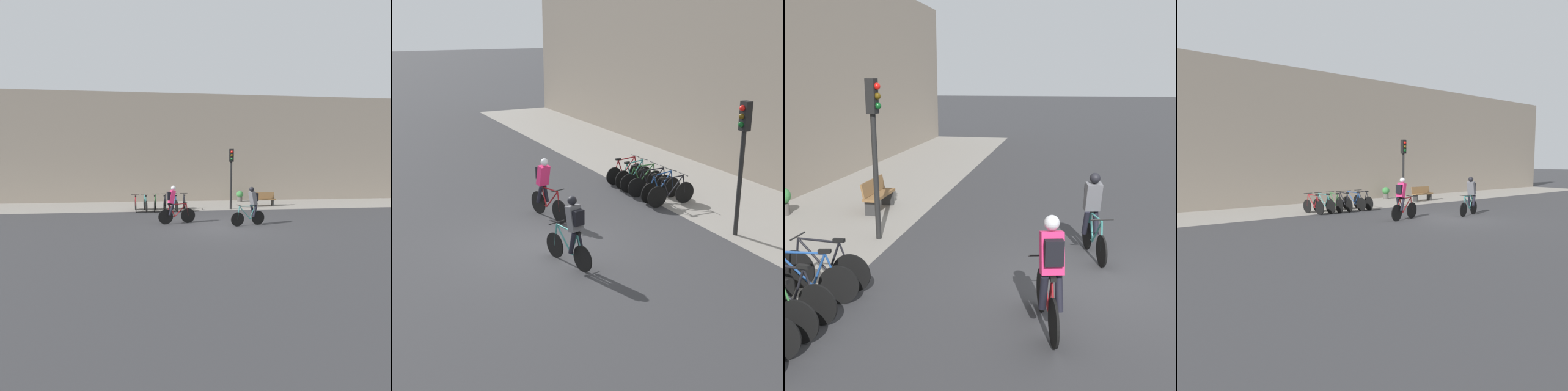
% 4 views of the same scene
% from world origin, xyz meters
% --- Properties ---
extents(ground, '(200.00, 200.00, 0.00)m').
position_xyz_m(ground, '(0.00, 0.00, 0.00)').
color(ground, '#333335').
extents(kerb_strip, '(44.00, 4.50, 0.01)m').
position_xyz_m(kerb_strip, '(0.00, 6.75, 0.00)').
color(kerb_strip, gray).
rests_on(kerb_strip, ground).
extents(building_facade, '(44.00, 0.60, 7.70)m').
position_xyz_m(building_facade, '(0.00, 9.30, 3.85)').
color(building_facade, gray).
rests_on(building_facade, ground).
extents(cyclist_pink, '(1.74, 0.58, 1.79)m').
position_xyz_m(cyclist_pink, '(-2.03, 0.85, 0.95)').
color(cyclist_pink, black).
rests_on(cyclist_pink, ground).
extents(cyclist_grey, '(1.66, 0.60, 1.76)m').
position_xyz_m(cyclist_grey, '(1.48, 0.11, 0.95)').
color(cyclist_grey, black).
rests_on(cyclist_grey, ground).
extents(parked_bike_0, '(0.46, 1.64, 0.95)m').
position_xyz_m(parked_bike_0, '(-4.08, 4.80, 0.39)').
color(parked_bike_0, black).
rests_on(parked_bike_0, ground).
extents(parked_bike_1, '(0.46, 1.62, 0.96)m').
position_xyz_m(parked_bike_1, '(-3.51, 4.80, 0.40)').
color(parked_bike_1, black).
rests_on(parked_bike_1, ground).
extents(parked_bike_2, '(0.46, 1.69, 0.96)m').
position_xyz_m(parked_bike_2, '(-2.94, 4.80, 0.40)').
color(parked_bike_2, black).
rests_on(parked_bike_2, ground).
extents(parked_bike_3, '(0.46, 1.71, 0.96)m').
position_xyz_m(parked_bike_3, '(-2.37, 4.80, 0.40)').
color(parked_bike_3, black).
rests_on(parked_bike_3, ground).
extents(parked_bike_4, '(0.48, 1.70, 0.97)m').
position_xyz_m(parked_bike_4, '(-1.80, 4.80, 0.40)').
color(parked_bike_4, black).
rests_on(parked_bike_4, ground).
extents(parked_bike_5, '(0.46, 1.74, 0.98)m').
position_xyz_m(parked_bike_5, '(-1.23, 4.80, 0.41)').
color(parked_bike_5, black).
rests_on(parked_bike_5, ground).
extents(traffic_light_pole, '(0.26, 0.30, 3.64)m').
position_xyz_m(traffic_light_pole, '(1.64, 4.92, 2.52)').
color(traffic_light_pole, black).
rests_on(traffic_light_pole, ground).
extents(bench, '(1.48, 0.44, 0.89)m').
position_xyz_m(bench, '(4.05, 5.91, 0.46)').
color(bench, brown).
rests_on(bench, ground).
extents(potted_plant, '(0.48, 0.48, 0.78)m').
position_xyz_m(potted_plant, '(3.09, 8.27, 0.44)').
color(potted_plant, '#56514C').
rests_on(potted_plant, ground).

